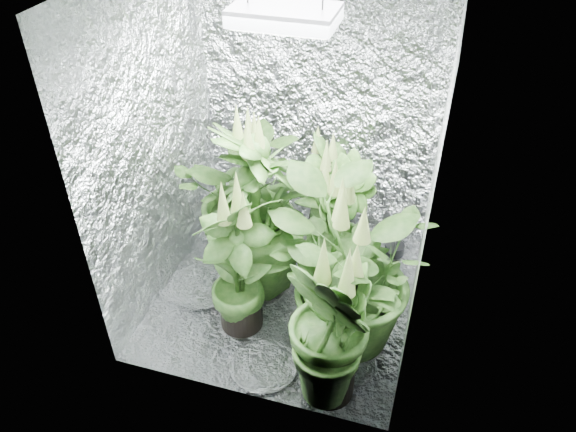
# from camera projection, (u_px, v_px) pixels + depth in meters

# --- Properties ---
(ground) EXTENTS (1.60, 1.60, 0.00)m
(ground) POSITION_uv_depth(u_px,v_px,m) (286.00, 294.00, 3.72)
(ground) COLOR silver
(ground) RESTS_ON ground
(walls) EXTENTS (1.62, 1.62, 2.00)m
(walls) POSITION_uv_depth(u_px,v_px,m) (285.00, 166.00, 3.11)
(walls) COLOR silver
(walls) RESTS_ON ground
(grow_lamp) EXTENTS (0.50, 0.30, 0.22)m
(grow_lamp) POSITION_uv_depth(u_px,v_px,m) (285.00, 16.00, 2.61)
(grow_lamp) COLOR gray
(grow_lamp) RESTS_ON ceiling
(plant_a) EXTENTS (0.98, 0.98, 1.11)m
(plant_a) POSITION_uv_depth(u_px,v_px,m) (253.00, 196.00, 3.71)
(plant_a) COLOR black
(plant_a) RESTS_ON ground
(plant_b) EXTENTS (0.57, 0.57, 0.92)m
(plant_b) POSITION_uv_depth(u_px,v_px,m) (328.00, 195.00, 3.91)
(plant_b) COLOR black
(plant_b) RESTS_ON ground
(plant_c) EXTENTS (0.64, 0.64, 1.00)m
(plant_c) POSITION_uv_depth(u_px,v_px,m) (338.00, 229.00, 3.53)
(plant_c) COLOR black
(plant_c) RESTS_ON ground
(plant_d) EXTENTS (0.90, 0.90, 1.24)m
(plant_d) POSITION_uv_depth(u_px,v_px,m) (256.00, 213.00, 3.46)
(plant_d) COLOR black
(plant_d) RESTS_ON ground
(plant_e) EXTENTS (1.07, 1.07, 1.12)m
(plant_e) POSITION_uv_depth(u_px,v_px,m) (348.00, 277.00, 3.08)
(plant_e) COLOR black
(plant_e) RESTS_ON ground
(plant_f) EXTENTS (0.74, 0.74, 1.09)m
(plant_f) POSITION_uv_depth(u_px,v_px,m) (238.00, 262.00, 3.21)
(plant_f) COLOR black
(plant_f) RESTS_ON ground
(plant_g) EXTENTS (0.73, 0.73, 1.07)m
(plant_g) POSITION_uv_depth(u_px,v_px,m) (332.00, 330.00, 2.83)
(plant_g) COLOR black
(plant_g) RESTS_ON ground
(circulation_fan) EXTENTS (0.19, 0.29, 0.35)m
(circulation_fan) POSITION_uv_depth(u_px,v_px,m) (392.00, 238.00, 3.96)
(circulation_fan) COLOR black
(circulation_fan) RESTS_ON ground
(plant_label) EXTENTS (0.06, 0.06, 0.09)m
(plant_label) POSITION_uv_depth(u_px,v_px,m) (340.00, 361.00, 2.91)
(plant_label) COLOR white
(plant_label) RESTS_ON plant_g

